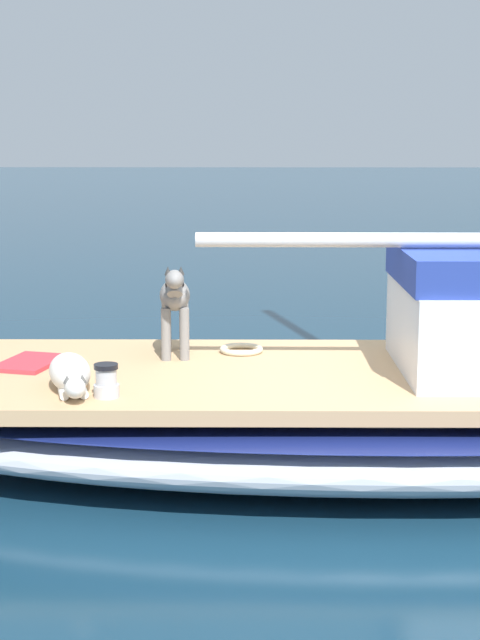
% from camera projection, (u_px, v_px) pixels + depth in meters
% --- Properties ---
extents(ground_plane, '(120.00, 120.00, 0.00)m').
position_uv_depth(ground_plane, '(382.00, 462.00, 6.97)').
color(ground_plane, '#143347').
extents(sailboat_main, '(2.57, 7.26, 0.66)m').
position_uv_depth(sailboat_main, '(384.00, 416.00, 6.91)').
color(sailboat_main, '#B2B7C1').
rests_on(sailboat_main, ground).
extents(dog_white, '(0.94, 0.41, 0.22)m').
position_uv_depth(dog_white, '(70.00, 374.00, 6.31)').
color(dog_white, silver).
rests_on(dog_white, sailboat_main).
extents(dog_grey, '(0.94, 0.26, 0.70)m').
position_uv_depth(dog_grey, '(175.00, 299.00, 7.21)').
color(dog_grey, gray).
rests_on(dog_grey, sailboat_main).
extents(deck_winch, '(0.16, 0.16, 0.21)m').
position_uv_depth(deck_winch, '(106.00, 382.00, 6.14)').
color(deck_winch, '#B7B7BC').
rests_on(deck_winch, sailboat_main).
extents(coiled_rope, '(0.32, 0.32, 0.04)m').
position_uv_depth(coiled_rope, '(241.00, 349.00, 7.41)').
color(coiled_rope, beige).
rests_on(coiled_rope, sailboat_main).
extents(deck_towel, '(0.63, 0.49, 0.03)m').
position_uv_depth(deck_towel, '(30.00, 363.00, 7.01)').
color(deck_towel, '#C6333D').
rests_on(deck_towel, sailboat_main).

